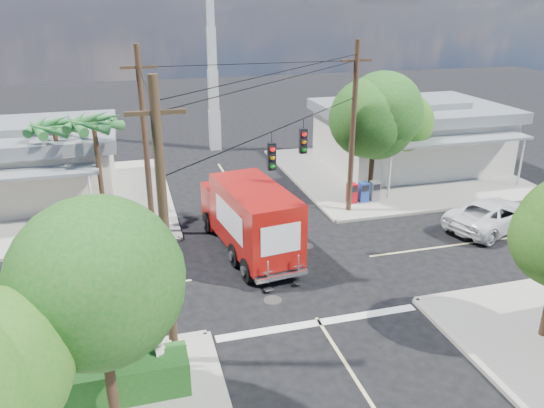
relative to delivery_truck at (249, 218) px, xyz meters
name	(u,v)px	position (x,y,z in m)	size (l,w,h in m)	color
ground	(284,268)	(1.07, -1.97, -1.67)	(120.00, 120.00, 0.00)	black
sidewalk_ne	(393,172)	(11.95, 8.91, -1.60)	(14.12, 14.12, 0.14)	gray
sidewalk_nw	(44,203)	(-9.81, 8.91, -1.60)	(14.12, 14.12, 0.14)	gray
road_markings	(295,284)	(1.07, -3.44, -1.67)	(32.00, 32.00, 0.01)	beige
building_ne	(410,133)	(13.57, 10.00, 0.65)	(11.80, 10.20, 4.50)	silver
building_nw	(20,160)	(-10.93, 10.50, 0.55)	(10.80, 10.20, 4.30)	beige
radio_tower	(213,75)	(1.57, 18.03, 3.97)	(0.80, 0.80, 17.00)	silver
tree_sw_front	(98,287)	(-5.92, -9.51, 2.66)	(3.88, 3.78, 6.03)	#422D1C
tree_ne_front	(375,117)	(8.28, 4.79, 3.09)	(4.21, 4.14, 6.66)	#422D1C
tree_ne_back	(398,117)	(10.88, 6.99, 2.51)	(3.77, 3.66, 5.82)	#422D1C
palm_nw_front	(94,125)	(-6.43, 5.53, 3.37)	(3.01, 3.08, 5.59)	#422D1C
palm_nw_back	(54,129)	(-8.43, 7.03, 3.00)	(3.01, 3.08, 5.19)	#422D1C
utility_poles	(238,156)	(-0.51, -0.36, 3.00)	(12.00, 10.68, 9.00)	#473321
picket_fence	(86,368)	(-6.73, -7.57, -0.99)	(5.94, 0.06, 1.00)	silver
hedge_sw	(77,386)	(-6.93, -8.37, -0.98)	(6.20, 1.20, 1.10)	#164612
vending_boxes	(363,192)	(7.57, 4.23, -0.98)	(1.90, 0.50, 1.10)	#AC0714
delivery_truck	(249,218)	(0.00, 0.00, 0.00)	(3.32, 7.83, 3.29)	black
parked_car	(494,215)	(12.34, -0.77, -0.91)	(2.53, 5.49, 1.53)	silver
pedestrian	(162,361)	(-4.57, -8.22, -0.72)	(0.60, 0.39, 1.63)	beige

